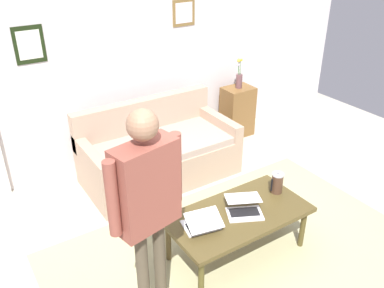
% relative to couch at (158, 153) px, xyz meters
% --- Properties ---
extents(ground_plane, '(7.68, 7.68, 0.00)m').
position_rel_couch_xyz_m(ground_plane, '(0.04, 1.50, -0.31)').
color(ground_plane, '#B5AE9C').
extents(area_rug, '(3.31, 2.22, 0.01)m').
position_rel_couch_xyz_m(area_rug, '(0.05, 1.66, -0.30)').
color(area_rug, tan).
rests_on(area_rug, ground_plane).
extents(back_wall, '(7.04, 0.11, 2.70)m').
position_rel_couch_xyz_m(back_wall, '(0.04, -0.70, 1.04)').
color(back_wall, silver).
rests_on(back_wall, ground_plane).
extents(couch, '(1.77, 0.89, 0.88)m').
position_rel_couch_xyz_m(couch, '(0.00, 0.00, 0.00)').
color(couch, tan).
rests_on(couch, ground_plane).
extents(coffee_table, '(1.28, 0.66, 0.45)m').
position_rel_couch_xyz_m(coffee_table, '(0.05, 1.56, 0.10)').
color(coffee_table, '#4D3F1E').
rests_on(coffee_table, ground_plane).
extents(laptop_left, '(0.41, 0.40, 0.13)m').
position_rel_couch_xyz_m(laptop_left, '(0.00, 1.58, 0.19)').
color(laptop_left, silver).
rests_on(laptop_left, coffee_table).
extents(laptop_center, '(0.34, 0.33, 0.15)m').
position_rel_couch_xyz_m(laptop_center, '(0.43, 1.55, 0.19)').
color(laptop_center, silver).
rests_on(laptop_center, coffee_table).
extents(french_press, '(0.13, 0.11, 0.23)m').
position_rel_couch_xyz_m(french_press, '(-0.46, 1.50, 0.25)').
color(french_press, '#4C3323').
rests_on(french_press, coffee_table).
extents(side_shelf, '(0.42, 0.32, 0.71)m').
position_rel_couch_xyz_m(side_shelf, '(-1.50, -0.38, 0.05)').
color(side_shelf, brown).
rests_on(side_shelf, ground_plane).
extents(flower_vase, '(0.10, 0.09, 0.42)m').
position_rel_couch_xyz_m(flower_vase, '(-1.49, -0.38, 0.56)').
color(flower_vase, brown).
rests_on(flower_vase, side_shelf).
extents(person_standing, '(0.60, 0.28, 1.73)m').
position_rel_couch_xyz_m(person_standing, '(1.01, 1.76, 0.81)').
color(person_standing, brown).
rests_on(person_standing, ground_plane).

